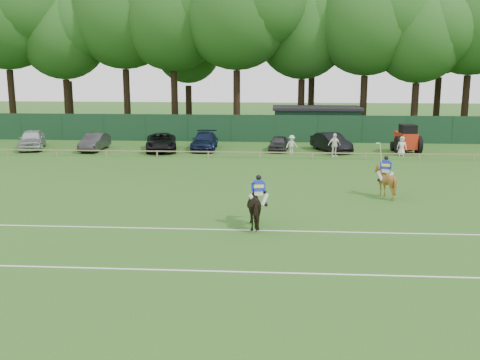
# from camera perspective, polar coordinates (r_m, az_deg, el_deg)

# --- Properties ---
(ground) EXTENTS (160.00, 160.00, 0.00)m
(ground) POSITION_cam_1_polar(r_m,az_deg,el_deg) (25.61, -1.59, -4.42)
(ground) COLOR #1E4C14
(ground) RESTS_ON ground
(horse_dark) EXTENTS (1.34, 2.32, 1.84)m
(horse_dark) POSITION_cam_1_polar(r_m,az_deg,el_deg) (24.85, 1.89, -2.73)
(horse_dark) COLOR black
(horse_dark) RESTS_ON ground
(horse_chestnut) EXTENTS (1.83, 1.94, 1.73)m
(horse_chestnut) POSITION_cam_1_polar(r_m,az_deg,el_deg) (31.37, 14.52, -0.14)
(horse_chestnut) COLOR brown
(horse_chestnut) RESTS_ON ground
(sedan_silver) EXTENTS (3.32, 5.19, 1.65)m
(sedan_silver) POSITION_cam_1_polar(r_m,az_deg,el_deg) (50.61, -20.37, 3.88)
(sedan_silver) COLOR #B8BBBE
(sedan_silver) RESTS_ON ground
(sedan_grey) EXTENTS (1.55, 4.29, 1.41)m
(sedan_grey) POSITION_cam_1_polar(r_m,az_deg,el_deg) (48.37, -14.55, 3.76)
(sedan_grey) COLOR #2A2A2C
(sedan_grey) RESTS_ON ground
(suv_black) EXTENTS (3.37, 5.58, 1.45)m
(suv_black) POSITION_cam_1_polar(r_m,az_deg,el_deg) (47.00, -8.00, 3.83)
(suv_black) COLOR black
(suv_black) RESTS_ON ground
(sedan_navy) EXTENTS (2.20, 5.05, 1.44)m
(sedan_navy) POSITION_cam_1_polar(r_m,az_deg,el_deg) (47.30, -3.63, 3.97)
(sedan_navy) COLOR #101933
(sedan_navy) RESTS_ON ground
(hatch_grey) EXTENTS (1.84, 3.79, 1.25)m
(hatch_grey) POSITION_cam_1_polar(r_m,az_deg,el_deg) (46.67, 3.95, 3.73)
(hatch_grey) COLOR #313033
(hatch_grey) RESTS_ON ground
(estate_black) EXTENTS (3.33, 4.79, 1.50)m
(estate_black) POSITION_cam_1_polar(r_m,az_deg,el_deg) (46.89, 9.25, 3.80)
(estate_black) COLOR black
(estate_black) RESTS_ON ground
(spectator_left) EXTENTS (1.10, 0.87, 1.50)m
(spectator_left) POSITION_cam_1_polar(r_m,az_deg,el_deg) (45.22, 5.28, 3.61)
(spectator_left) COLOR silver
(spectator_left) RESTS_ON ground
(spectator_mid) EXTENTS (1.15, 0.83, 1.82)m
(spectator_mid) POSITION_cam_1_polar(r_m,az_deg,el_deg) (44.25, 9.56, 3.53)
(spectator_mid) COLOR white
(spectator_mid) RESTS_ON ground
(spectator_right) EXTENTS (0.79, 0.56, 1.54)m
(spectator_right) POSITION_cam_1_polar(r_m,az_deg,el_deg) (45.77, 16.12, 3.32)
(spectator_right) COLOR silver
(spectator_right) RESTS_ON ground
(rider_dark) EXTENTS (0.93, 0.44, 1.41)m
(rider_dark) POSITION_cam_1_polar(r_m,az_deg,el_deg) (24.65, 1.90, -0.94)
(rider_dark) COLOR silver
(rider_dark) RESTS_ON ground
(rider_chestnut) EXTENTS (0.92, 0.74, 2.05)m
(rider_chestnut) POSITION_cam_1_polar(r_m,az_deg,el_deg) (31.22, 14.58, 1.24)
(rider_chestnut) COLOR silver
(rider_chestnut) RESTS_ON ground
(pitch_lines) EXTENTS (60.00, 5.10, 0.01)m
(pitch_lines) POSITION_cam_1_polar(r_m,az_deg,el_deg) (22.28, -2.46, -6.92)
(pitch_lines) COLOR silver
(pitch_lines) RESTS_ON ground
(pitch_rail) EXTENTS (62.10, 0.10, 0.50)m
(pitch_rail) POSITION_cam_1_polar(r_m,az_deg,el_deg) (43.06, 0.72, 2.84)
(pitch_rail) COLOR #997F5B
(pitch_rail) RESTS_ON ground
(perimeter_fence) EXTENTS (92.08, 0.08, 2.50)m
(perimeter_fence) POSITION_cam_1_polar(r_m,az_deg,el_deg) (51.86, 1.30, 5.26)
(perimeter_fence) COLOR #14351E
(perimeter_fence) RESTS_ON ground
(utility_shed) EXTENTS (8.40, 4.40, 3.04)m
(utility_shed) POSITION_cam_1_polar(r_m,az_deg,el_deg) (54.87, 7.75, 5.82)
(utility_shed) COLOR #14331E
(utility_shed) RESTS_ON ground
(tree_row) EXTENTS (96.00, 12.00, 21.00)m
(tree_row) POSITION_cam_1_polar(r_m,az_deg,el_deg) (59.90, 3.58, 4.92)
(tree_row) COLOR #26561C
(tree_row) RESTS_ON ground
(tractor) EXTENTS (2.09, 2.92, 2.33)m
(tractor) POSITION_cam_1_polar(r_m,az_deg,el_deg) (47.35, 16.55, 3.97)
(tractor) COLOR #B82610
(tractor) RESTS_ON ground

